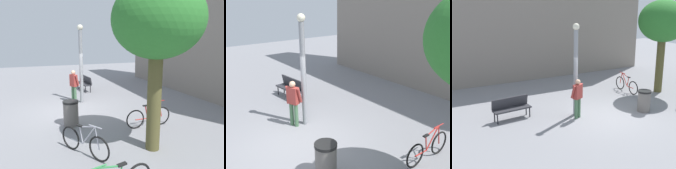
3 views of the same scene
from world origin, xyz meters
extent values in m
plane|color=gray|center=(0.00, 0.00, 0.00)|extent=(36.00, 36.00, 0.00)
cube|color=gray|center=(0.00, 8.07, 4.64)|extent=(14.71, 2.00, 9.29)
cylinder|color=gray|center=(-1.11, 0.87, 1.82)|extent=(0.18, 0.18, 3.63)
sphere|color=#F2EACC|center=(-1.11, 0.87, 3.75)|extent=(0.28, 0.28, 0.28)
cylinder|color=#47704C|center=(-1.32, 0.45, 0.42)|extent=(0.14, 0.14, 0.85)
cylinder|color=#47704C|center=(-1.13, 0.53, 0.42)|extent=(0.14, 0.14, 0.85)
cube|color=#9E3833|center=(-1.22, 0.49, 1.15)|extent=(0.45, 0.36, 0.60)
sphere|color=tan|center=(-1.22, 0.49, 1.56)|extent=(0.22, 0.22, 0.22)
cylinder|color=#9E3833|center=(-1.47, 0.44, 1.18)|extent=(0.17, 0.25, 0.55)
cylinder|color=#9E3833|center=(-1.01, 0.64, 1.18)|extent=(0.17, 0.25, 0.55)
cube|color=#2D2D33|center=(-3.69, 1.60, 0.45)|extent=(1.64, 0.60, 0.06)
cube|color=#2D2D33|center=(-3.71, 1.79, 0.70)|extent=(1.60, 0.29, 0.44)
cylinder|color=black|center=(-2.96, 1.52, 0.21)|extent=(0.05, 0.05, 0.42)
cylinder|color=black|center=(-4.39, 1.37, 0.21)|extent=(0.05, 0.05, 0.42)
cylinder|color=black|center=(-2.99, 1.83, 0.21)|extent=(0.05, 0.05, 0.42)
cylinder|color=black|center=(-4.43, 1.69, 0.21)|extent=(0.05, 0.05, 0.42)
cylinder|color=brown|center=(4.42, 1.70, 1.42)|extent=(0.40, 0.40, 2.83)
ellipsoid|color=#2A712A|center=(4.42, 1.70, 3.70)|extent=(2.48, 2.48, 2.11)
torus|color=black|center=(2.92, 3.00, 0.36)|extent=(0.05, 0.71, 0.71)
torus|color=black|center=(2.91, 1.90, 0.36)|extent=(0.05, 0.71, 0.71)
cylinder|color=red|center=(2.92, 2.63, 0.64)|extent=(0.04, 0.50, 0.64)
cylinder|color=red|center=(2.92, 2.58, 0.88)|extent=(0.04, 0.58, 0.18)
cylinder|color=red|center=(2.91, 2.35, 0.57)|extent=(0.04, 0.14, 0.48)
cylinder|color=red|center=(2.91, 2.15, 0.33)|extent=(0.04, 0.50, 0.04)
cylinder|color=red|center=(2.92, 2.93, 0.64)|extent=(0.04, 0.17, 0.63)
cube|color=black|center=(2.91, 2.30, 0.83)|extent=(0.08, 0.20, 0.04)
cylinder|color=red|center=(2.92, 2.87, 0.95)|extent=(0.03, 0.44, 0.03)
cylinder|color=#66605B|center=(1.75, -0.21, 0.43)|extent=(0.56, 0.56, 0.87)
cylinder|color=black|center=(1.75, -0.21, 0.91)|extent=(0.59, 0.59, 0.08)
camera|label=1|loc=(9.56, -1.54, 3.18)|focal=34.91mm
camera|label=2|loc=(6.55, -3.50, 4.48)|focal=42.88mm
camera|label=3|loc=(-7.69, -10.43, 5.08)|focal=51.82mm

